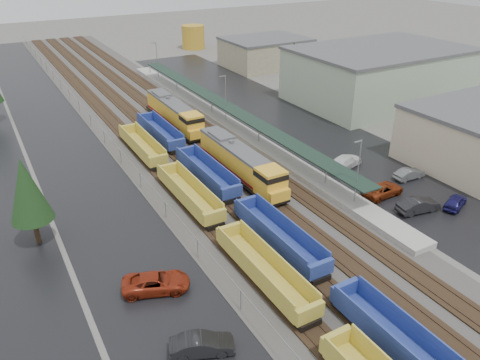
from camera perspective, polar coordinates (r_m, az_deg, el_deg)
The scene contains 22 objects.
ballast_strip at distance 80.89m, azimuth -11.11°, elevation 7.67°, with size 20.00×160.00×0.08m, color #302D2B.
trackbed at distance 80.85m, azimuth -11.12°, elevation 7.74°, with size 14.60×160.00×0.22m.
west_parking_lot at distance 77.84m, azimuth -21.57°, elevation 5.43°, with size 10.00×160.00×0.02m, color black.
east_commuter_lot at distance 80.32m, azimuth 4.33°, elevation 7.94°, with size 16.00×100.00×0.02m, color black.
station_platform at distance 75.46m, azimuth -1.72°, elevation 7.30°, with size 3.00×80.00×8.00m.
chainlink_fence at distance 76.67m, azimuth -17.54°, elevation 7.06°, with size 0.08×160.04×2.02m.
industrial_buildings at distance 87.72m, azimuth 16.46°, elevation 11.48°, with size 32.52×75.30×9.50m.
distant_hills at distance 235.16m, azimuth -13.40°, elevation 20.05°, with size 301.00×140.00×25.20m.
tree_west_near at distance 47.44m, azimuth -24.55°, elevation -1.13°, with size 3.96×3.96×9.00m.
tree_east at distance 89.83m, azimuth 6.50°, elevation 14.21°, with size 4.40×4.40×10.00m.
locomotive_lead at distance 56.89m, azimuth 0.18°, elevation 2.09°, with size 2.79×18.36×4.16m.
locomotive_trail at distance 74.52m, azimuth -7.96°, elevation 8.02°, with size 2.79×18.36×4.16m.
well_string_yellow at distance 40.84m, azimuth 2.95°, elevation -10.98°, with size 2.57×76.20×2.28m.
well_string_blue at distance 45.14m, azimuth 4.74°, elevation -6.86°, with size 2.62×76.05×2.32m.
storage_tank at distance 133.28m, azimuth -5.73°, elevation 16.97°, with size 6.12×6.12×6.12m, color gold.
parked_car_west_b at distance 35.29m, azimuth -4.66°, elevation -19.41°, with size 4.64×1.62×1.53m, color black.
parked_car_west_c at distance 40.74m, azimuth -10.20°, elevation -12.22°, with size 5.65×2.61×1.57m, color maroon.
parked_car_east_a at distance 54.23m, azimuth 20.90°, elevation -2.90°, with size 4.88×1.70×1.61m, color black.
parked_car_east_b at distance 56.38m, azimuth 17.02°, elevation -1.15°, with size 5.30×2.44×1.47m, color maroon.
parked_car_east_c at distance 62.16m, azimuth 12.73°, elevation 2.21°, with size 5.65×2.30×1.64m, color white.
parked_car_east_d at distance 56.78m, azimuth 24.78°, elevation -2.43°, with size 4.07×1.64×1.39m, color #181551.
parked_car_east_e at distance 61.38m, azimuth 19.92°, elevation 0.71°, with size 4.14×1.44×1.36m, color #575A5C.
Camera 1 is at (-23.68, -12.74, 26.34)m, focal length 35.00 mm.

